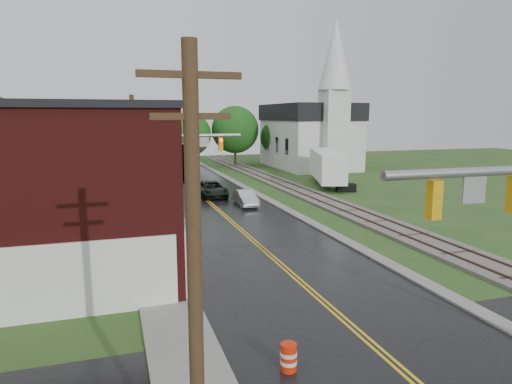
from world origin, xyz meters
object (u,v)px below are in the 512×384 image
brick_building (15,194)px  tree_left_e (105,142)px  semi_trailer (327,165)px  construction_barrel (289,357)px  church (312,129)px  traffic_signal_far (176,152)px  sedan_silver (245,198)px  tree_left_c (50,149)px  suv_dark (212,189)px  pickup_white (171,227)px  utility_pole_b (134,163)px  utility_pole_c (124,143)px  utility_pole_a (195,281)px

brick_building → tree_left_e: 31.12m
semi_trailer → construction_barrel: bearing=-118.0°
church → traffic_signal_far: church is taller
brick_building → traffic_signal_far: 15.03m
church → sedan_silver: church is taller
brick_building → tree_left_c: (-1.36, 24.90, 0.36)m
church → semi_trailer: size_ratio=1.64×
traffic_signal_far → tree_left_e: (-5.38, 18.90, -0.16)m
church → construction_barrel: 55.19m
tree_left_e → suv_dark: bearing=-49.9°
brick_building → tree_left_e: brick_building is taller
church → pickup_white: church is taller
utility_pole_b → suv_dark: size_ratio=1.69×
utility_pole_c → suv_dark: 12.86m
tree_left_e → pickup_white: bearing=-81.0°
utility_pole_a → utility_pole_b: 22.00m
utility_pole_a → tree_left_e: utility_pole_a is taller
sedan_silver → utility_pole_c: bearing=124.1°
utility_pole_c → construction_barrel: (3.48, -40.00, -4.27)m
tree_left_c → suv_dark: (14.65, -5.47, -3.77)m
brick_building → utility_pole_a: 16.05m
traffic_signal_far → suv_dark: size_ratio=1.38×
utility_pole_b → tree_left_c: utility_pole_b is taller
sedan_silver → pickup_white: bearing=-128.6°
sedan_silver → construction_barrel: size_ratio=4.59×
suv_dark → sedan_silver: (1.88, -5.16, -0.06)m
traffic_signal_far → pickup_white: size_ratio=1.41×
utility_pole_c → tree_left_c: utility_pole_c is taller
utility_pole_a → suv_dark: (7.60, 34.42, -3.98)m
traffic_signal_far → construction_barrel: size_ratio=8.23×
utility_pole_b → tree_left_c: (-7.05, 17.90, -0.21)m
pickup_white → construction_barrel: size_ratio=5.85×
utility_pole_b → tree_left_e: size_ratio=1.10×
utility_pole_b → tree_left_c: size_ratio=1.18×
church → pickup_white: 41.89m
utility_pole_b → semi_trailer: bearing=36.4°
tree_left_e → semi_trailer: tree_left_e is taller
suv_dark → utility_pole_a: bearing=-102.6°
tree_left_c → traffic_signal_far: bearing=-51.2°
brick_building → semi_trailer: size_ratio=1.17×
utility_pole_a → utility_pole_c: same height
pickup_white → traffic_signal_far: bearing=85.2°
church → sedan_silver: (-17.32, -24.47, -5.16)m
suv_dark → tree_left_e: bearing=129.9°
brick_building → traffic_signal_far: bearing=53.1°
construction_barrel → sedan_silver: bearing=76.7°
brick_building → church: (32.48, 38.74, 1.68)m
utility_pole_c → tree_left_e: (-2.05, 1.90, 0.09)m
utility_pole_c → sedan_silver: bearing=-57.2°
utility_pole_c → sedan_silver: 17.98m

